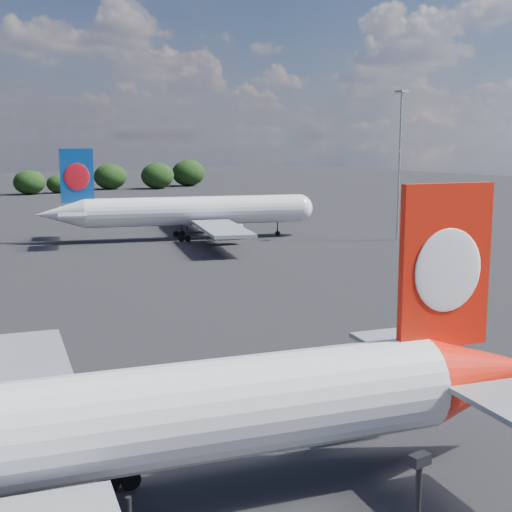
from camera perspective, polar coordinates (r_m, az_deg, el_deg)
qantas_airliner at (r=32.30m, az=-11.65°, el=-13.25°), size 44.19×42.34×14.60m
china_southern_airliner at (r=117.94m, az=-5.62°, el=3.54°), size 44.31×42.61×14.96m
floodlight_mast_near at (r=117.91m, az=11.45°, el=8.66°), size 1.60×1.60×24.03m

